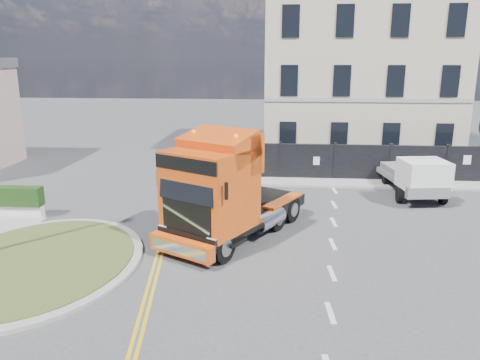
{
  "coord_description": "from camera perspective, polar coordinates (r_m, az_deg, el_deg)",
  "views": [
    {
      "loc": [
        0.89,
        -16.55,
        6.62
      ],
      "look_at": [
        -0.63,
        1.72,
        1.8
      ],
      "focal_mm": 35.0,
      "sensor_mm": 36.0,
      "label": 1
    }
  ],
  "objects": [
    {
      "name": "pavement_far",
      "position": [
        26.01,
        15.93,
        -0.45
      ],
      "size": [
        20.0,
        1.6,
        0.12
      ],
      "primitive_type": "cube",
      "color": "#979691",
      "rests_on": "ground"
    },
    {
      "name": "hoarding_fence",
      "position": [
        26.76,
        16.87,
        1.97
      ],
      "size": [
        18.8,
        0.25,
        2.0
      ],
      "color": "black",
      "rests_on": "ground"
    },
    {
      "name": "ground",
      "position": [
        17.85,
        1.58,
        -7.05
      ],
      "size": [
        120.0,
        120.0,
        0.0
      ],
      "primitive_type": "plane",
      "color": "#424244",
      "rests_on": "ground"
    },
    {
      "name": "truck",
      "position": [
        16.92,
        -2.28,
        -1.78
      ],
      "size": [
        5.48,
        7.13,
        4.05
      ],
      "rotation": [
        0.0,
        0.0,
        -0.51
      ],
      "color": "black",
      "rests_on": "ground"
    },
    {
      "name": "georgian_building",
      "position": [
        33.45,
        13.91,
        12.87
      ],
      "size": [
        12.3,
        10.3,
        12.8
      ],
      "color": "beige",
      "rests_on": "ground"
    },
    {
      "name": "traffic_island",
      "position": [
        16.99,
        -23.69,
        -9.23
      ],
      "size": [
        6.8,
        6.8,
        0.17
      ],
      "color": "#979691",
      "rests_on": "ground"
    },
    {
      "name": "flatbed_pickup",
      "position": [
        23.75,
        21.0,
        0.31
      ],
      "size": [
        2.65,
        5.18,
        2.06
      ],
      "rotation": [
        0.0,
        0.0,
        0.15
      ],
      "color": "slate",
      "rests_on": "ground"
    }
  ]
}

